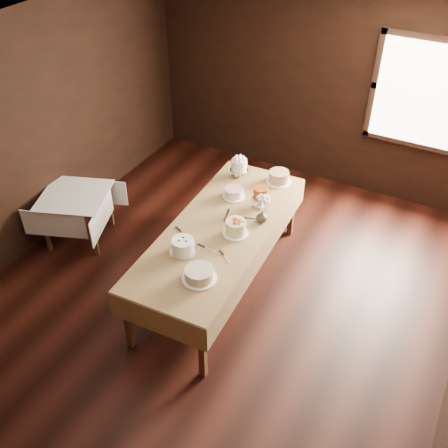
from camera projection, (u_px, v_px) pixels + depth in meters
The scene contains 21 objects.
floor at pixel (216, 300), 5.88m from camera, with size 5.00×6.00×0.01m, color black.
ceiling at pixel (212, 55), 4.17m from camera, with size 5.00×6.00×0.01m, color beige.
wall_back at pixel (321, 88), 7.11m from camera, with size 5.00×0.02×2.80m, color black.
wall_left at pixel (24, 139), 5.97m from camera, with size 0.02×6.00×2.80m, color black.
window at pixel (421, 94), 6.46m from camera, with size 1.10×0.05×1.30m, color #FFEABF.
display_table at pixel (220, 232), 5.64m from camera, with size 1.15×2.68×0.82m.
side_table at pixel (75, 200), 6.41m from camera, with size 1.03×1.03×0.66m.
cake_meringue at pixel (239, 169), 6.35m from camera, with size 0.24×0.24×0.24m.
cake_speckled at pixel (279, 177), 6.28m from camera, with size 0.33×0.33×0.14m.
cake_lattice at pixel (234, 193), 6.04m from camera, with size 0.27×0.27×0.10m.
cake_caramel at pixel (261, 198), 5.85m from camera, with size 0.23×0.23×0.26m.
cake_flowers at pixel (236, 228), 5.48m from camera, with size 0.28×0.28×0.16m.
cake_swirl at pixel (183, 246), 5.26m from camera, with size 0.29×0.29×0.15m.
cake_cream at pixel (199, 274), 4.95m from camera, with size 0.34×0.34×0.12m.
cake_server_a at pixel (211, 250), 5.31m from camera, with size 0.24×0.03×0.01m, color silver.
cake_server_b at pixel (227, 260), 5.20m from camera, with size 0.24×0.03×0.01m, color silver.
cake_server_c at pixel (228, 213), 5.82m from camera, with size 0.24×0.03×0.01m, color silver.
cake_server_d at pixel (253, 218), 5.74m from camera, with size 0.24×0.03×0.01m, color silver.
cake_server_e at pixel (184, 234), 5.51m from camera, with size 0.24×0.03×0.01m, color silver.
flower_vase at pixel (262, 217), 5.66m from camera, with size 0.12×0.12×0.13m, color #2D2823.
flower_bouquet at pixel (263, 203), 5.55m from camera, with size 0.14×0.14×0.20m, color white, non-canonical shape.
Camera 1 is at (2.05, -3.58, 4.28)m, focal length 41.72 mm.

